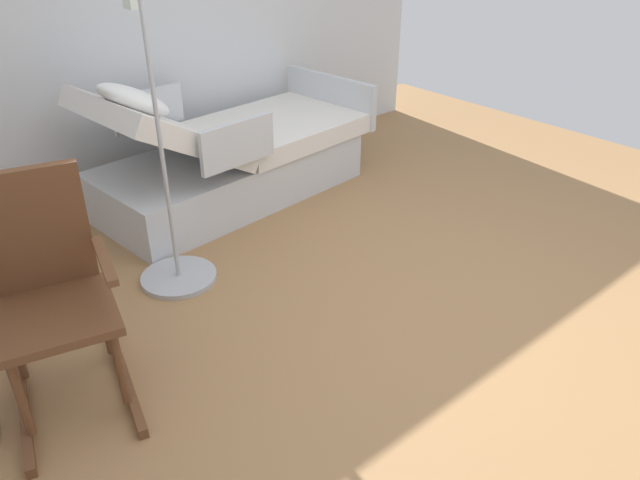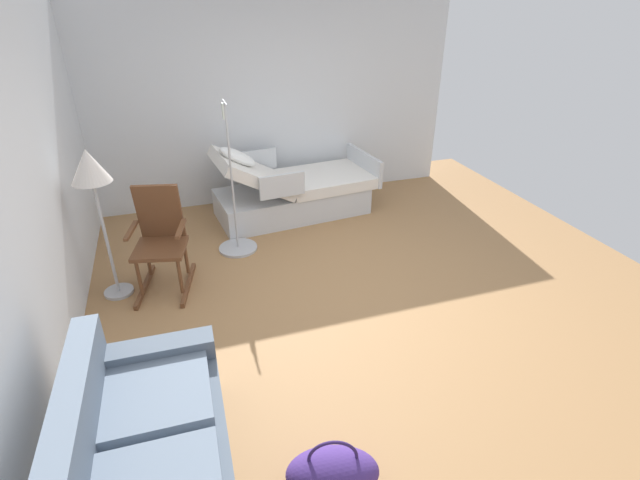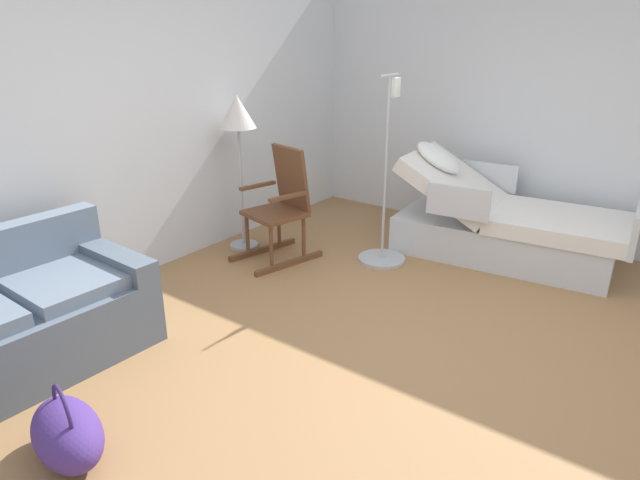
{
  "view_description": "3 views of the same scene",
  "coord_description": "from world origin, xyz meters",
  "px_view_note": "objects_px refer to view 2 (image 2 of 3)",
  "views": [
    {
      "loc": [
        -1.56,
        2.1,
        1.95
      ],
      "look_at": [
        0.23,
        0.59,
        0.62
      ],
      "focal_mm": 33.75,
      "sensor_mm": 36.0,
      "label": 1
    },
    {
      "loc": [
        -3.63,
        1.43,
        2.7
      ],
      "look_at": [
        -0.24,
        0.31,
        0.79
      ],
      "focal_mm": 26.61,
      "sensor_mm": 36.0,
      "label": 2
    },
    {
      "loc": [
        -2.98,
        -1.59,
        2.08
      ],
      "look_at": [
        -0.18,
        0.49,
        0.73
      ],
      "focal_mm": 31.38,
      "sensor_mm": 36.0,
      "label": 3
    }
  ],
  "objects_px": {
    "rocking_chair": "(161,240)",
    "couch": "(148,466)",
    "iv_pole": "(236,230)",
    "hospital_bed": "(292,192)",
    "duffel_bag": "(333,473)",
    "floor_lamp": "(91,177)"
  },
  "relations": [
    {
      "from": "rocking_chair",
      "to": "couch",
      "type": "bearing_deg",
      "value": 175.96
    },
    {
      "from": "rocking_chair",
      "to": "floor_lamp",
      "type": "bearing_deg",
      "value": 93.34
    },
    {
      "from": "hospital_bed",
      "to": "floor_lamp",
      "type": "distance_m",
      "value": 2.66
    },
    {
      "from": "duffel_bag",
      "to": "iv_pole",
      "type": "relative_size",
      "value": 0.37
    },
    {
      "from": "iv_pole",
      "to": "duffel_bag",
      "type": "bearing_deg",
      "value": -179.25
    },
    {
      "from": "couch",
      "to": "iv_pole",
      "type": "relative_size",
      "value": 0.96
    },
    {
      "from": "rocking_chair",
      "to": "iv_pole",
      "type": "bearing_deg",
      "value": -58.09
    },
    {
      "from": "rocking_chair",
      "to": "duffel_bag",
      "type": "xyz_separation_m",
      "value": [
        -2.67,
        -0.85,
        -0.35
      ]
    },
    {
      "from": "floor_lamp",
      "to": "duffel_bag",
      "type": "xyz_separation_m",
      "value": [
        -2.64,
        -1.32,
        -1.07
      ]
    },
    {
      "from": "floor_lamp",
      "to": "duffel_bag",
      "type": "bearing_deg",
      "value": -153.43
    },
    {
      "from": "hospital_bed",
      "to": "duffel_bag",
      "type": "distance_m",
      "value": 4.01
    },
    {
      "from": "hospital_bed",
      "to": "couch",
      "type": "xyz_separation_m",
      "value": [
        -3.66,
        1.84,
        -0.0
      ]
    },
    {
      "from": "couch",
      "to": "rocking_chair",
      "type": "xyz_separation_m",
      "value": [
        2.41,
        -0.17,
        0.2
      ]
    },
    {
      "from": "floor_lamp",
      "to": "iv_pole",
      "type": "bearing_deg",
      "value": -67.56
    },
    {
      "from": "floor_lamp",
      "to": "iv_pole",
      "type": "distance_m",
      "value": 1.7
    },
    {
      "from": "hospital_bed",
      "to": "duffel_bag",
      "type": "xyz_separation_m",
      "value": [
        -3.92,
        0.83,
        -0.15
      ]
    },
    {
      "from": "iv_pole",
      "to": "hospital_bed",
      "type": "bearing_deg",
      "value": -49.12
    },
    {
      "from": "rocking_chair",
      "to": "floor_lamp",
      "type": "height_order",
      "value": "floor_lamp"
    },
    {
      "from": "duffel_bag",
      "to": "iv_pole",
      "type": "distance_m",
      "value": 3.17
    },
    {
      "from": "hospital_bed",
      "to": "duffel_bag",
      "type": "bearing_deg",
      "value": 168.11
    },
    {
      "from": "couch",
      "to": "hospital_bed",
      "type": "bearing_deg",
      "value": -26.71
    },
    {
      "from": "hospital_bed",
      "to": "iv_pole",
      "type": "bearing_deg",
      "value": 130.88
    }
  ]
}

